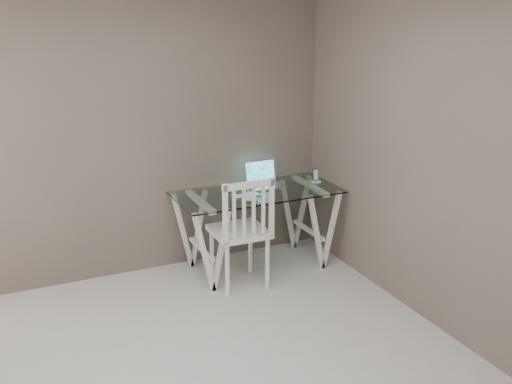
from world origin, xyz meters
The scene contains 7 objects.
room centered at (-0.06, 0.02, 1.72)m, with size 4.50×4.52×2.71m.
desk centered at (1.20, 1.85, 0.38)m, with size 1.50×0.70×0.75m.
chair centered at (0.91, 1.52, 0.56)m, with size 0.47×0.47×1.01m.
laptop centered at (1.34, 2.00, 0.80)m, with size 0.32×0.27×0.22m.
keyboard centered at (1.05, 1.78, 0.75)m, with size 0.26×0.11×0.01m, color silver.
mouse centered at (1.04, 1.63, 0.77)m, with size 0.12×0.07×0.04m, color white.
phone_dock centered at (1.83, 1.88, 0.78)m, with size 0.07×0.07×0.13m.
Camera 1 is at (-1.15, -3.16, 2.53)m, focal length 45.00 mm.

